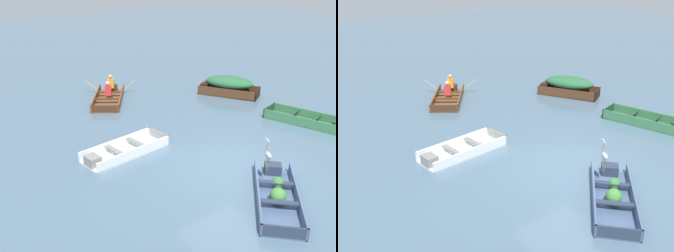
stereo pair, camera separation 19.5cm
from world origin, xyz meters
TOP-DOWN VIEW (x-y plane):
  - ground_plane at (0.00, 0.00)m, footprint 80.00×80.00m
  - dinghy_slate_blue_foreground at (-0.32, -1.72)m, footprint 2.89×2.75m
  - skiff_dark_varnish_near_moored at (4.93, 4.92)m, footprint 2.16×2.85m
  - skiff_green_mid_moored at (4.69, 0.67)m, footprint 1.62×2.98m
  - skiff_white_far_moored at (-2.09, 2.74)m, footprint 2.90×1.27m
  - rowboat_wooden_brown_with_crew at (0.28, 7.72)m, footprint 3.00×3.21m
  - heron_on_dinghy at (-0.03, -1.13)m, footprint 0.29×0.43m

SIDE VIEW (x-z plane):
  - ground_plane at x=0.00m, z-range 0.00..0.00m
  - skiff_white_far_moored at x=-2.09m, z-range -0.05..0.28m
  - skiff_green_mid_moored at x=4.69m, z-range -0.05..0.31m
  - dinghy_slate_blue_foreground at x=-0.32m, z-range -0.08..0.36m
  - rowboat_wooden_brown_with_crew at x=0.28m, z-range -0.27..0.61m
  - skiff_dark_varnish_near_moored at x=4.93m, z-range 0.06..0.93m
  - heron_on_dinghy at x=-0.03m, z-range 0.48..1.32m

